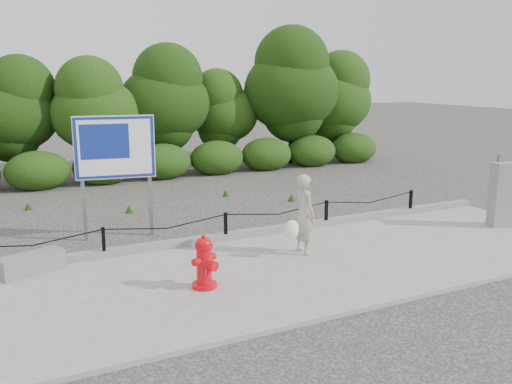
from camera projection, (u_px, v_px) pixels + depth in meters
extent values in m
plane|color=#2D2B28|center=(226.00, 244.00, 11.36)|extent=(90.00, 90.00, 0.00)
cube|color=gray|center=(270.00, 273.00, 9.60)|extent=(14.00, 4.00, 0.08)
cube|color=slate|center=(225.00, 236.00, 11.38)|extent=(14.00, 0.22, 0.14)
cube|color=black|center=(104.00, 243.00, 10.20)|extent=(0.06, 0.06, 0.60)
cube|color=black|center=(226.00, 226.00, 11.28)|extent=(0.06, 0.06, 0.60)
cube|color=black|center=(326.00, 213.00, 12.37)|extent=(0.06, 0.06, 0.60)
cube|color=black|center=(411.00, 202.00, 13.45)|extent=(0.06, 0.06, 0.60)
cylinder|color=black|center=(31.00, 240.00, 9.61)|extent=(2.50, 0.02, 0.02)
cylinder|color=black|center=(167.00, 223.00, 10.69)|extent=(2.50, 0.02, 0.02)
cylinder|color=black|center=(278.00, 210.00, 11.78)|extent=(2.50, 0.02, 0.02)
cylinder|color=black|center=(371.00, 198.00, 12.86)|extent=(2.50, 0.02, 0.02)
cylinder|color=black|center=(16.00, 151.00, 17.87)|extent=(0.18, 0.18, 2.01)
ellipsoid|color=#295012|center=(12.00, 108.00, 17.57)|extent=(2.97, 2.57, 3.21)
cylinder|color=black|center=(98.00, 150.00, 18.25)|extent=(0.18, 0.18, 1.99)
ellipsoid|color=#295012|center=(95.00, 108.00, 17.96)|extent=(2.95, 2.55, 3.19)
cylinder|color=black|center=(166.00, 141.00, 19.66)|extent=(0.18, 0.18, 2.23)
ellipsoid|color=#295012|center=(164.00, 97.00, 19.33)|extent=(3.30, 2.86, 3.57)
cylinder|color=black|center=(225.00, 142.00, 21.14)|extent=(0.18, 0.18, 1.81)
ellipsoid|color=#295012|center=(225.00, 109.00, 20.87)|extent=(2.67, 2.31, 2.89)
cylinder|color=black|center=(291.00, 131.00, 21.44)|extent=(0.18, 0.18, 2.60)
ellipsoid|color=#295012|center=(291.00, 84.00, 21.05)|extent=(3.85, 3.33, 4.16)
cylinder|color=black|center=(333.00, 133.00, 22.83)|extent=(0.18, 0.18, 2.17)
ellipsoid|color=#295012|center=(334.00, 96.00, 22.51)|extent=(3.22, 2.78, 3.48)
cylinder|color=red|center=(205.00, 285.00, 8.84)|extent=(0.54, 0.54, 0.07)
cylinder|color=red|center=(204.00, 265.00, 8.77)|extent=(0.33, 0.33, 0.62)
cylinder|color=red|center=(204.00, 246.00, 8.70)|extent=(0.39, 0.39, 0.06)
ellipsoid|color=red|center=(204.00, 244.00, 8.69)|extent=(0.34, 0.34, 0.20)
cylinder|color=red|center=(204.00, 237.00, 8.67)|extent=(0.09, 0.09, 0.06)
cylinder|color=red|center=(196.00, 262.00, 8.62)|extent=(0.15, 0.16, 0.13)
cylinder|color=red|center=(212.00, 257.00, 8.88)|extent=(0.15, 0.16, 0.13)
cylinder|color=red|center=(212.00, 266.00, 8.65)|extent=(0.21, 0.19, 0.17)
cylinder|color=slate|center=(206.00, 272.00, 8.64)|extent=(0.01, 0.06, 0.13)
imported|color=#A49D8D|center=(304.00, 214.00, 10.40)|extent=(0.42, 0.60, 1.56)
ellipsoid|color=white|center=(292.00, 230.00, 10.17)|extent=(0.28, 0.22, 0.37)
cube|color=slate|center=(31.00, 263.00, 9.45)|extent=(1.15, 0.75, 0.35)
cube|color=gray|center=(503.00, 195.00, 12.26)|extent=(0.62, 0.46, 1.47)
cube|color=slate|center=(496.00, 190.00, 12.42)|extent=(0.07, 0.07, 1.62)
cube|color=slate|center=(82.00, 180.00, 11.33)|extent=(0.09, 0.09, 2.65)
cube|color=slate|center=(149.00, 176.00, 11.73)|extent=(0.09, 0.09, 2.65)
cube|color=white|center=(115.00, 147.00, 11.34)|extent=(1.64, 0.33, 1.32)
cube|color=navy|center=(115.00, 148.00, 11.31)|extent=(1.60, 0.27, 1.29)
cube|color=navy|center=(105.00, 142.00, 11.22)|extent=(0.98, 0.17, 0.73)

